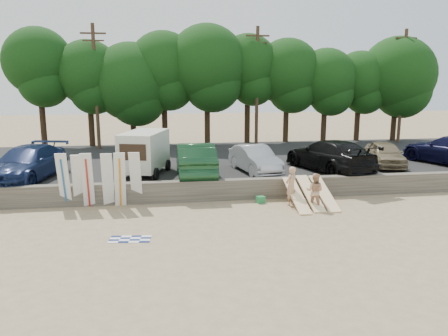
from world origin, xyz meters
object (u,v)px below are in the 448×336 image
at_px(car_1, 195,159).
at_px(beachgoer_a, 291,186).
at_px(box_trailer, 144,151).
at_px(car_4, 385,154).
at_px(cooler, 261,200).
at_px(car_3, 329,155).
at_px(beachgoer_b, 315,191).
at_px(car_0, 27,163).
at_px(car_2, 255,159).

distance_m(car_1, beachgoer_a, 5.62).
height_order(box_trailer, car_4, box_trailer).
distance_m(box_trailer, cooler, 7.07).
distance_m(car_1, car_3, 7.56).
bearing_deg(cooler, car_1, 115.97).
xyz_separation_m(beachgoer_b, cooler, (-2.19, 1.26, -0.66)).
bearing_deg(box_trailer, cooler, -20.34).
distance_m(beachgoer_a, cooler, 1.59).
xyz_separation_m(car_4, beachgoer_b, (-6.36, -5.62, -0.61)).
distance_m(beachgoer_a, beachgoer_b, 1.16).
bearing_deg(car_1, car_3, -177.30).
bearing_deg(car_3, car_0, -16.43).
relative_size(car_0, car_3, 0.97).
height_order(car_0, cooler, car_0).
xyz_separation_m(car_2, beachgoer_b, (1.65, -5.01, -0.62)).
xyz_separation_m(car_2, car_4, (8.02, 0.61, -0.01)).
distance_m(car_2, beachgoer_a, 4.38).
xyz_separation_m(car_3, cooler, (-4.73, -3.53, -1.42)).
relative_size(car_4, cooler, 11.24).
xyz_separation_m(car_1, beachgoer_b, (5.01, -4.49, -0.78)).
distance_m(car_3, beachgoer_a, 5.36).
relative_size(car_1, car_3, 0.90).
relative_size(car_1, car_4, 1.27).
xyz_separation_m(beachgoer_a, cooler, (-1.30, 0.53, -0.75)).
distance_m(car_2, cooler, 3.99).
distance_m(box_trailer, car_2, 6.06).
bearing_deg(box_trailer, car_0, -158.95).
bearing_deg(car_4, box_trailer, -165.34).
relative_size(car_0, car_4, 1.38).
bearing_deg(beachgoer_b, box_trailer, -1.38).
relative_size(car_2, beachgoer_a, 2.45).
distance_m(box_trailer, beachgoer_a, 8.27).
bearing_deg(beachgoer_b, car_2, -38.31).
bearing_deg(beachgoer_b, beachgoer_a, -5.89).
bearing_deg(car_4, cooler, -139.53).
relative_size(car_1, car_2, 1.22).
height_order(car_1, beachgoer_b, car_1).
distance_m(box_trailer, car_0, 5.93).
height_order(car_0, car_3, car_3).
bearing_deg(car_0, cooler, -5.75).
bearing_deg(car_1, beachgoer_a, 138.02).
xyz_separation_m(car_1, cooler, (2.82, -3.23, -1.44)).
distance_m(car_0, car_3, 16.12).
relative_size(car_0, car_1, 1.08).
bearing_deg(car_3, beachgoer_a, 33.52).
bearing_deg(cooler, beachgoer_a, -37.49).
relative_size(box_trailer, beachgoer_a, 2.20).
relative_size(car_4, beachgoer_b, 2.61).
xyz_separation_m(box_trailer, car_4, (14.04, 0.28, -0.57)).
height_order(box_trailer, car_0, box_trailer).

